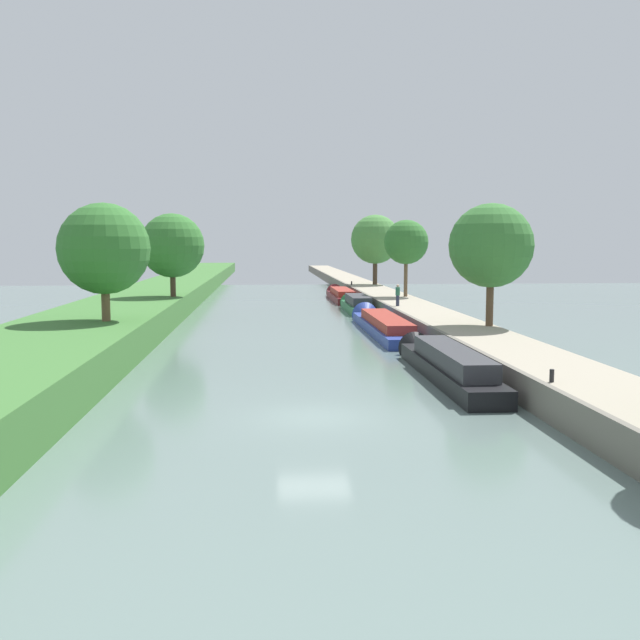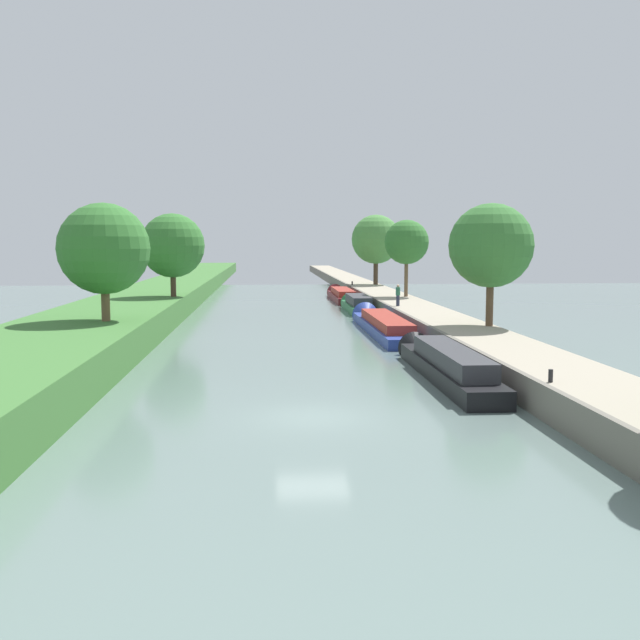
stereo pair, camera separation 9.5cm
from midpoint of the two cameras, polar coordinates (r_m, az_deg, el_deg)
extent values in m
plane|color=slate|center=(25.13, -0.60, -7.68)|extent=(160.00, 160.00, 0.00)
cube|color=#9E937F|center=(27.46, 20.54, -5.62)|extent=(3.87, 260.00, 1.18)
cube|color=#6B665B|center=(26.66, 16.51, -5.77)|extent=(0.25, 260.00, 1.23)
cube|color=black|center=(32.26, 10.00, -4.01)|extent=(1.81, 12.50, 0.75)
cube|color=#333338|center=(31.55, 10.31, -2.87)|extent=(1.48, 8.75, 0.75)
cone|color=black|center=(38.79, 7.52, -2.27)|extent=(1.72, 1.09, 1.72)
cube|color=#283D93|center=(48.14, 5.00, -0.68)|extent=(2.14, 15.95, 0.64)
cube|color=maroon|center=(47.29, 5.17, -0.05)|extent=(1.76, 11.16, 0.59)
cone|color=#283D93|center=(56.61, 3.59, 0.34)|extent=(2.04, 1.29, 2.04)
cube|color=#1E6033|center=(63.01, 2.91, 0.96)|extent=(1.91, 9.08, 0.71)
cube|color=#333338|center=(62.50, 2.97, 1.60)|extent=(1.57, 6.35, 0.76)
cone|color=#1E6033|center=(68.06, 2.37, 1.35)|extent=(1.82, 1.15, 1.82)
cube|color=maroon|center=(75.42, 1.67, 1.80)|extent=(2.05, 12.60, 0.67)
cube|color=maroon|center=(74.75, 1.73, 2.24)|extent=(1.68, 8.82, 0.59)
cone|color=maroon|center=(82.28, 1.17, 2.16)|extent=(1.94, 1.23, 1.94)
cylinder|color=brown|center=(43.02, 13.18, 1.75)|extent=(0.43, 0.43, 3.32)
sphere|color=#387533|center=(42.91, 13.28, 5.74)|extent=(4.86, 4.86, 4.86)
cylinder|color=brown|center=(65.41, 6.73, 3.51)|extent=(0.33, 0.33, 3.79)
sphere|color=#33702D|center=(65.35, 6.77, 6.12)|extent=(3.97, 3.97, 3.97)
cylinder|color=#4C3828|center=(84.28, 4.33, 4.06)|extent=(0.53, 0.53, 3.66)
sphere|color=#47843D|center=(84.23, 4.35, 6.36)|extent=(5.66, 5.66, 5.66)
cylinder|color=#4C3828|center=(57.47, -11.57, 3.11)|extent=(0.43, 0.43, 2.61)
sphere|color=#33702D|center=(57.40, -11.63, 5.77)|extent=(4.97, 4.97, 4.97)
cylinder|color=brown|center=(40.32, -16.61, 1.71)|extent=(0.45, 0.45, 2.53)
sphere|color=#33702D|center=(40.21, -16.73, 5.41)|extent=(4.86, 4.86, 4.86)
cylinder|color=#282D42|center=(55.54, 6.09, 1.53)|extent=(0.26, 0.26, 0.82)
cylinder|color=#286647|center=(55.48, 6.10, 2.27)|extent=(0.34, 0.34, 0.62)
sphere|color=tan|center=(55.46, 6.11, 2.70)|extent=(0.22, 0.22, 0.22)
cylinder|color=black|center=(26.33, 17.71, -4.20)|extent=(0.16, 0.16, 0.45)
cylinder|color=black|center=(82.77, 2.47, 2.92)|extent=(0.16, 0.16, 0.45)
camera|label=1|loc=(0.05, -90.06, -0.01)|focal=40.59mm
camera|label=2|loc=(0.05, 89.94, 0.01)|focal=40.59mm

